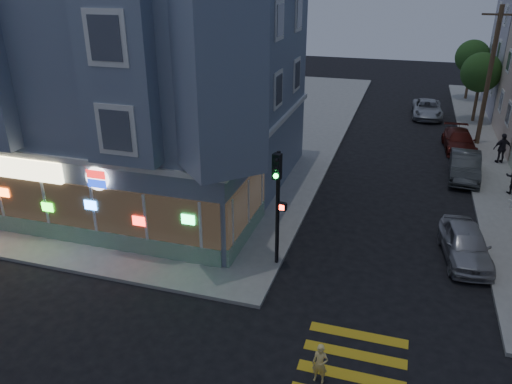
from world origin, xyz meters
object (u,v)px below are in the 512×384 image
at_px(running_child, 320,364).
at_px(pedestrian_b, 502,148).
at_px(parked_car_a, 465,244).
at_px(traffic_signal, 278,191).
at_px(street_tree_near, 481,73).
at_px(parked_car_b, 465,166).
at_px(utility_pole, 489,75).
at_px(parked_car_d, 427,109).
at_px(parked_car_c, 459,141).
at_px(street_tree_far, 472,57).

relative_size(running_child, pedestrian_b, 0.69).
relative_size(parked_car_a, traffic_signal, 0.89).
xyz_separation_m(street_tree_near, parked_car_b, (-1.50, -12.75, -3.18)).
height_order(utility_pole, running_child, utility_pole).
height_order(street_tree_near, parked_car_a, street_tree_near).
xyz_separation_m(utility_pole, parked_car_a, (-1.89, -16.24, -4.07)).
relative_size(parked_car_a, parked_car_d, 0.86).
distance_m(pedestrian_b, parked_car_d, 11.17).
bearing_deg(parked_car_b, traffic_signal, -119.82).
distance_m(parked_car_a, parked_car_b, 9.51).
relative_size(running_child, parked_car_c, 0.28).
bearing_deg(utility_pole, pedestrian_b, -74.91).
distance_m(running_child, parked_car_d, 31.46).
distance_m(utility_pole, street_tree_far, 14.03).
bearing_deg(street_tree_near, parked_car_c, -101.24).
height_order(street_tree_near, parked_car_c, street_tree_near).
xyz_separation_m(street_tree_near, parked_car_d, (-3.50, 0.59, -3.24)).
relative_size(utility_pole, pedestrian_b, 4.83).
xyz_separation_m(street_tree_near, street_tree_far, (0.00, 8.00, 0.00)).
xyz_separation_m(pedestrian_b, parked_car_c, (-2.30, 2.16, -0.41)).
bearing_deg(parked_car_b, parked_car_d, 101.23).
distance_m(utility_pole, running_child, 25.86).
distance_m(street_tree_near, parked_car_b, 13.23).
relative_size(running_child, parked_car_b, 0.28).
bearing_deg(parked_car_d, parked_car_a, -88.91).
height_order(street_tree_near, parked_car_b, street_tree_near).
distance_m(street_tree_far, parked_car_b, 21.05).
bearing_deg(parked_car_b, parked_car_c, 92.69).
bearing_deg(utility_pole, parked_car_c, -129.97).
relative_size(pedestrian_b, parked_car_b, 0.41).
height_order(utility_pole, parked_car_a, utility_pole).
xyz_separation_m(running_child, parked_car_c, (5.07, 23.17, 0.03)).
xyz_separation_m(street_tree_far, parked_car_a, (-2.09, -30.24, -3.21)).
distance_m(street_tree_far, parked_car_d, 8.81).
height_order(utility_pole, parked_car_c, utility_pole).
bearing_deg(utility_pole, traffic_signal, -115.65).
height_order(utility_pole, street_tree_far, utility_pole).
height_order(parked_car_b, parked_car_d, parked_car_b).
bearing_deg(parked_car_a, running_child, -125.13).
distance_m(parked_car_a, traffic_signal, 8.27).
bearing_deg(utility_pole, street_tree_near, 88.09).
xyz_separation_m(utility_pole, traffic_signal, (-9.18, -19.12, -1.43)).
bearing_deg(pedestrian_b, running_child, 50.22).
bearing_deg(traffic_signal, utility_pole, 75.23).
distance_m(utility_pole, pedestrian_b, 5.34).
distance_m(parked_car_b, parked_car_d, 13.49).
distance_m(pedestrian_b, parked_car_a, 12.87).
distance_m(running_child, traffic_signal, 6.83).
bearing_deg(parked_car_c, traffic_signal, -118.27).
bearing_deg(parked_car_b, street_tree_near, 85.98).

